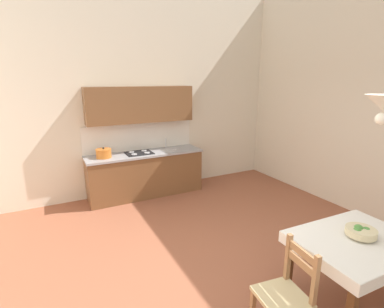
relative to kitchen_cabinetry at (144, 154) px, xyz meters
The scene contains 7 objects.
ground_plane 3.12m from the kitchen_cabinetry, 89.41° to the right, with size 6.72×7.11×0.10m, color #99563D.
wall_back 1.27m from the kitchen_cabinetry, 84.75° to the left, with size 6.72×0.12×4.15m, color silver.
kitchen_cabinetry is the anchor object (origin of this frame).
dining_table 4.04m from the kitchen_cabinetry, 75.60° to the right, with size 1.27×0.98×0.75m.
dining_chair_tv_side 3.93m from the kitchen_cabinetry, 89.24° to the right, with size 0.47×0.47×0.93m.
fruit_bowl 4.04m from the kitchen_cabinetry, 74.75° to the right, with size 0.30×0.30×0.12m.
pendant_lamp 4.29m from the kitchen_cabinetry, 76.93° to the right, with size 0.32×0.32×0.80m.
Camera 1 is at (-1.75, -2.49, 2.35)m, focal length 26.97 mm.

